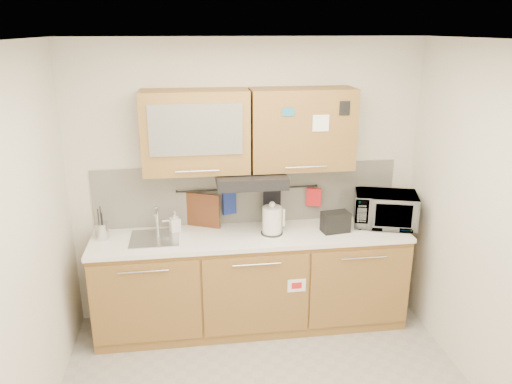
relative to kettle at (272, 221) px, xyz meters
name	(u,v)px	position (x,y,z in m)	size (l,w,h in m)	color
ceiling	(278,41)	(-0.18, -1.18, 1.56)	(3.20, 3.20, 0.00)	white
wall_back	(247,183)	(-0.18, 0.32, 0.26)	(3.20, 3.20, 0.00)	silver
wall_left	(13,267)	(-1.78, -1.18, 0.26)	(3.00, 3.00, 0.00)	silver
wall_right	(505,238)	(1.42, -1.18, 0.26)	(3.00, 3.00, 0.00)	silver
base_cabinet	(252,285)	(-0.18, 0.02, -0.64)	(2.80, 0.64, 0.88)	olive
countertop	(252,236)	(-0.18, 0.01, -0.14)	(2.82, 0.62, 0.04)	white
backsplash	(247,194)	(-0.18, 0.31, 0.16)	(2.80, 0.02, 0.56)	silver
upper_cabinets	(249,130)	(-0.19, 0.15, 0.79)	(1.82, 0.37, 0.70)	olive
range_hood	(251,178)	(-0.18, 0.07, 0.38)	(0.60, 0.46, 0.10)	black
sink	(155,238)	(-1.03, 0.03, -0.12)	(0.42, 0.40, 0.26)	silver
utensil_rail	(248,189)	(-0.18, 0.27, 0.22)	(0.02, 0.02, 1.30)	black
utensil_crock	(102,231)	(-1.48, 0.09, -0.05)	(0.15, 0.15, 0.29)	silver
kettle	(272,221)	(0.00, 0.00, 0.00)	(0.23, 0.21, 0.30)	silver
toaster	(335,222)	(0.57, -0.03, -0.03)	(0.26, 0.18, 0.18)	black
microwave	(385,209)	(1.07, 0.06, 0.03)	(0.56, 0.38, 0.31)	#999999
soap_bottle	(175,222)	(-0.86, 0.16, -0.02)	(0.09, 0.09, 0.19)	#999999
cutting_board	(201,217)	(-0.62, 0.26, -0.03)	(0.37, 0.03, 0.45)	brown
oven_mitt	(229,203)	(-0.36, 0.26, 0.09)	(0.13, 0.03, 0.21)	navy
dark_pouch	(272,203)	(0.04, 0.26, 0.07)	(0.16, 0.05, 0.25)	black
pot_holder	(314,197)	(0.44, 0.26, 0.11)	(0.14, 0.02, 0.17)	red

